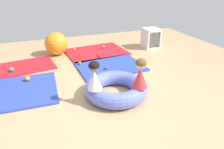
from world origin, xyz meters
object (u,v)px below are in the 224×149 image
object	(u,v)px
play_ball_orange_second	(94,65)
storage_cube	(151,38)
child_in_white	(94,76)
play_ball_pink	(103,47)
play_ball_yellow	(75,49)
inflatable_cushion	(116,88)
play_ball_green	(80,63)
play_ball_blue	(106,68)
play_ball_red	(99,56)
play_ball_teal	(11,70)
child_in_red	(140,73)
play_ball_orange	(27,79)
exercise_ball_large	(56,44)

from	to	relation	value
play_ball_orange_second	storage_cube	size ratio (longest dim) A/B	0.19
child_in_white	play_ball_pink	distance (m)	2.74
play_ball_yellow	play_ball_pink	bearing A→B (deg)	-5.75
inflatable_cushion	play_ball_green	size ratio (longest dim) A/B	15.68
play_ball_blue	play_ball_orange_second	world-z (taller)	play_ball_orange_second
play_ball_red	play_ball_orange_second	xyz separation A→B (m)	(-0.31, -0.57, 0.01)
play_ball_teal	play_ball_blue	size ratio (longest dim) A/B	1.34
play_ball_green	play_ball_red	world-z (taller)	play_ball_red
inflatable_cushion	storage_cube	bearing A→B (deg)	47.68
play_ball_yellow	play_ball_orange_second	world-z (taller)	play_ball_orange_second
play_ball_red	child_in_red	bearing A→B (deg)	-88.29
child_in_red	play_ball_green	world-z (taller)	child_in_red
play_ball_orange	storage_cube	world-z (taller)	storage_cube
play_ball_teal	play_ball_yellow	size ratio (longest dim) A/B	1.43
storage_cube	play_ball_teal	bearing A→B (deg)	-172.09
child_in_white	play_ball_pink	bearing A→B (deg)	-152.26
play_ball_pink	exercise_ball_large	world-z (taller)	exercise_ball_large
child_in_white	child_in_red	bearing A→B (deg)	123.39
child_in_white	exercise_ball_large	xyz separation A→B (m)	(-0.33, 2.58, -0.20)
inflatable_cushion	play_ball_teal	bearing A→B (deg)	138.26
exercise_ball_large	play_ball_teal	bearing A→B (deg)	-140.58
child_in_red	play_ball_green	size ratio (longest dim) A/B	7.07
inflatable_cushion	child_in_red	size ratio (longest dim) A/B	2.22
play_ball_orange_second	exercise_ball_large	distance (m)	1.44
child_in_red	play_ball_blue	distance (m)	1.39
play_ball_blue	play_ball_pink	world-z (taller)	play_ball_pink
play_ball_yellow	play_ball_blue	size ratio (longest dim) A/B	0.94
inflatable_cushion	child_in_white	distance (m)	0.55
play_ball_red	play_ball_pink	xyz separation A→B (m)	(0.33, 0.65, 0.00)
play_ball_orange	storage_cube	distance (m)	3.56
exercise_ball_large	play_ball_red	bearing A→B (deg)	-35.77
inflatable_cushion	play_ball_pink	size ratio (longest dim) A/B	12.51
play_ball_green	child_in_red	bearing A→B (deg)	-70.96
child_in_white	storage_cube	distance (m)	3.23
play_ball_red	inflatable_cushion	bearing A→B (deg)	-97.46
play_ball_yellow	play_ball_blue	bearing A→B (deg)	-74.44
play_ball_pink	exercise_ball_large	xyz separation A→B (m)	(-1.29, 0.04, 0.22)
inflatable_cushion	play_ball_teal	world-z (taller)	inflatable_cushion
play_ball_orange	storage_cube	size ratio (longest dim) A/B	0.18
play_ball_yellow	play_ball_orange_second	bearing A→B (deg)	-82.15
child_in_red	play_ball_orange	size ratio (longest dim) A/B	4.95
play_ball_teal	play_ball_red	distance (m)	2.03
storage_cube	exercise_ball_large	bearing A→B (deg)	172.43
play_ball_blue	play_ball_pink	distance (m)	1.46
play_ball_red	exercise_ball_large	size ratio (longest dim) A/B	0.14
inflatable_cushion	play_ball_yellow	bearing A→B (deg)	95.78
child_in_red	play_ball_orange	xyz separation A→B (m)	(-1.76, 1.32, -0.42)
play_ball_orange	storage_cube	xyz separation A→B (m)	(3.39, 1.09, 0.19)
play_ball_orange	play_ball_blue	bearing A→B (deg)	-0.38
play_ball_yellow	play_ball_pink	world-z (taller)	play_ball_pink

